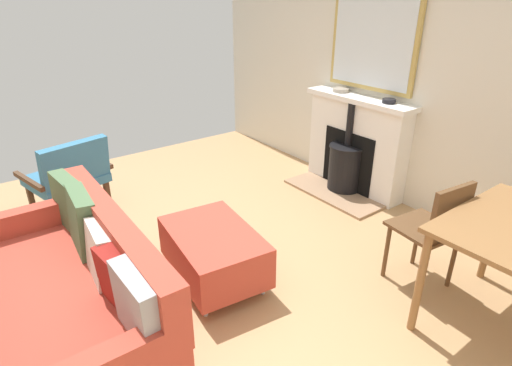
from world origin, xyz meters
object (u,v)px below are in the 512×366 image
object	(u,v)px
mantel_bowl_far	(389,101)
armchair_accent	(70,174)
dining_chair_near_fireplace	(435,227)
mantel_bowl_near	(341,90)
sofa	(79,288)
fireplace	(353,150)
ottoman	(214,251)

from	to	relation	value
mantel_bowl_far	armchair_accent	distance (m)	3.02
armchair_accent	dining_chair_near_fireplace	world-z (taller)	dining_chair_near_fireplace
mantel_bowl_near	mantel_bowl_far	bearing A→B (deg)	90.00
dining_chair_near_fireplace	sofa	bearing A→B (deg)	-25.71
mantel_bowl_near	dining_chair_near_fireplace	bearing A→B (deg)	63.00
mantel_bowl_far	dining_chair_near_fireplace	distance (m)	1.51
fireplace	armchair_accent	xyz separation A→B (m)	(2.55, -1.11, 0.01)
mantel_bowl_near	ottoman	size ratio (longest dim) A/B	0.19
mantel_bowl_far	ottoman	distance (m)	2.18
ottoman	mantel_bowl_far	bearing A→B (deg)	-176.74
ottoman	dining_chair_near_fireplace	world-z (taller)	dining_chair_near_fireplace
sofa	dining_chair_near_fireplace	bearing A→B (deg)	154.29
ottoman	armchair_accent	world-z (taller)	armchair_accent
fireplace	sofa	size ratio (longest dim) A/B	0.70
dining_chair_near_fireplace	armchair_accent	bearing A→B (deg)	-56.14
sofa	ottoman	bearing A→B (deg)	179.43
mantel_bowl_far	armchair_accent	bearing A→B (deg)	-29.13
mantel_bowl_near	sofa	xyz separation A→B (m)	(2.96, 0.71, -0.67)
fireplace	sofa	bearing A→B (deg)	8.59
fireplace	armchair_accent	world-z (taller)	fireplace
mantel_bowl_far	ottoman	world-z (taller)	mantel_bowl_far
mantel_bowl_far	sofa	size ratio (longest dim) A/B	0.07
mantel_bowl_far	mantel_bowl_near	bearing A→B (deg)	-90.00
fireplace	ottoman	world-z (taller)	fireplace
sofa	dining_chair_near_fireplace	size ratio (longest dim) A/B	2.06
mantel_bowl_near	mantel_bowl_far	world-z (taller)	mantel_bowl_far
mantel_bowl_far	armchair_accent	xyz separation A→B (m)	(2.59, -1.44, -0.57)
fireplace	armchair_accent	size ratio (longest dim) A/B	1.54
mantel_bowl_far	sofa	world-z (taller)	mantel_bowl_far
sofa	mantel_bowl_near	bearing A→B (deg)	-166.56
mantel_bowl_near	ottoman	bearing A→B (deg)	19.43
mantel_bowl_near	mantel_bowl_far	xyz separation A→B (m)	(0.00, 0.60, 0.00)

